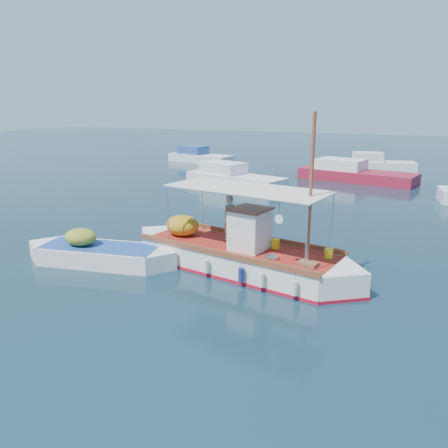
% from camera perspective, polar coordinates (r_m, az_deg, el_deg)
% --- Properties ---
extents(ground, '(160.00, 160.00, 0.00)m').
position_cam_1_polar(ground, '(15.06, 2.23, -6.93)').
color(ground, black).
rests_on(ground, ground).
extents(fishing_caique, '(9.20, 3.72, 5.70)m').
position_cam_1_polar(fishing_caique, '(15.62, 1.69, -4.11)').
color(fishing_caique, white).
rests_on(fishing_caique, ground).
extents(dinghy, '(5.92, 2.44, 1.47)m').
position_cam_1_polar(dinghy, '(16.88, -16.02, -3.93)').
color(dinghy, white).
rests_on(dinghy, ground).
extents(bg_boat_nw, '(8.05, 4.51, 1.80)m').
position_cam_1_polar(bg_boat_nw, '(32.03, 1.14, 5.96)').
color(bg_boat_nw, silver).
rests_on(bg_boat_nw, ground).
extents(bg_boat_n, '(9.12, 4.69, 1.80)m').
position_cam_1_polar(bg_boat_n, '(35.43, 16.52, 6.25)').
color(bg_boat_n, maroon).
rests_on(bg_boat_n, ground).
extents(bg_boat_far_w, '(7.26, 3.72, 1.80)m').
position_cam_1_polar(bg_boat_far_w, '(45.32, -3.25, 8.70)').
color(bg_boat_far_w, silver).
rests_on(bg_boat_far_w, ground).
extents(bg_boat_far_n, '(6.58, 3.46, 1.80)m').
position_cam_1_polar(bg_boat_far_n, '(41.61, 19.20, 7.29)').
color(bg_boat_far_n, silver).
rests_on(bg_boat_far_n, ground).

